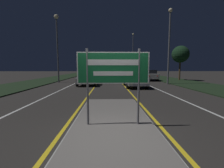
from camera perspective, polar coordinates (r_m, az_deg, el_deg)
The scene contains 20 objects.
ground_plane at distance 4.42m, azimuth 0.69°, elevation -18.96°, with size 160.00×160.00×0.00m, color #282623.
median_island at distance 4.95m, azimuth 0.43°, elevation -15.63°, with size 2.67×7.70×0.10m.
verge_left at distance 25.83m, azimuth -22.62°, elevation 1.62°, with size 5.00×100.00×0.08m.
verge_right at distance 25.93m, azimuth 20.47°, elevation 1.72°, with size 5.00×100.00×0.08m.
centre_line_yellow_left at distance 29.10m, azimuth -4.09°, elevation 2.46°, with size 0.12×70.00×0.01m.
centre_line_yellow_right at distance 29.11m, azimuth 1.92°, elevation 2.48°, with size 0.12×70.00×0.01m.
lane_line_white_left at distance 29.34m, azimuth -9.32°, elevation 2.43°, with size 0.12×70.00×0.01m.
lane_line_white_right at distance 29.39m, azimuth 7.14°, elevation 2.47°, with size 0.12×70.00×0.01m.
edge_line_white_left at distance 29.91m, azimuth -15.03°, elevation 2.37°, with size 0.10×70.00×0.01m.
edge_line_white_right at distance 29.98m, azimuth 12.82°, elevation 2.44°, with size 0.10×70.00×0.01m.
highway_sign at distance 4.59m, azimuth 0.45°, elevation 4.87°, with size 2.20×0.07×2.36m.
streetlight_left_near at distance 20.82m, azimuth -20.19°, elevation 16.17°, with size 0.55×0.55×8.45m.
streetlight_right_near at distance 18.56m, azimuth 21.00°, elevation 15.59°, with size 0.44×0.44×8.37m.
streetlight_right_far at distance 40.46m, azimuth 7.96°, elevation 12.62°, with size 0.47×0.47×10.75m.
car_receding_0 at distance 14.79m, azimuth 8.71°, elevation 1.64°, with size 1.94×4.28×1.36m.
car_receding_1 at distance 23.14m, azimuth 13.90°, elevation 3.40°, with size 1.84×4.68×1.58m.
car_approaching_0 at distance 16.62m, azimuth -9.27°, elevation 1.99°, with size 1.98×4.08×1.28m.
car_approaching_1 at distance 26.01m, azimuth -6.35°, elevation 3.71°, with size 1.85×4.06×1.48m.
car_approaching_2 at distance 39.00m, azimuth -4.98°, elevation 4.51°, with size 1.89×4.52×1.46m.
roadside_palm_right at distance 24.47m, azimuth 24.61°, elevation 10.21°, with size 2.46×2.46×5.01m.
Camera 1 is at (-0.15, -4.00, 1.88)m, focal length 24.00 mm.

